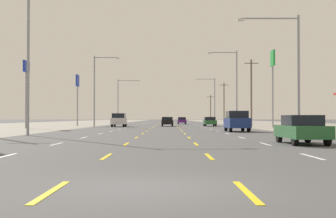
% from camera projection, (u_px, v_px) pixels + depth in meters
% --- Properties ---
extents(ground_plane, '(572.00, 572.00, 0.00)m').
position_uv_depth(ground_plane, '(165.00, 126.00, 74.76)').
color(ground_plane, '#4C4C4F').
extents(lot_apron_left, '(28.00, 440.00, 0.01)m').
position_uv_depth(lot_apron_left, '(11.00, 126.00, 74.69)').
color(lot_apron_left, gray).
rests_on(lot_apron_left, ground).
extents(lot_apron_right, '(28.00, 440.00, 0.01)m').
position_uv_depth(lot_apron_right, '(318.00, 126.00, 74.82)').
color(lot_apron_right, gray).
rests_on(lot_apron_right, ground).
extents(lane_markings, '(10.64, 227.60, 0.01)m').
position_uv_depth(lane_markings, '(165.00, 123.00, 113.25)').
color(lane_markings, white).
rests_on(lane_markings, ground).
extents(sedan_far_right_nearest, '(1.80, 4.50, 1.46)m').
position_uv_depth(sedan_far_right_nearest, '(300.00, 129.00, 23.38)').
color(sedan_far_right_nearest, '#235B2D').
rests_on(sedan_far_right_nearest, ground).
extents(suv_far_right_near, '(1.98, 4.90, 1.98)m').
position_uv_depth(suv_far_right_near, '(236.00, 121.00, 44.37)').
color(suv_far_right_near, navy).
rests_on(suv_far_right_near, ground).
extents(suv_far_left_mid, '(1.98, 4.90, 1.98)m').
position_uv_depth(suv_far_left_mid, '(118.00, 120.00, 68.59)').
color(suv_far_left_mid, silver).
rests_on(suv_far_left_mid, ground).
extents(sedan_center_turn_midfar, '(1.80, 4.50, 1.46)m').
position_uv_depth(sedan_center_turn_midfar, '(166.00, 121.00, 71.64)').
color(sedan_center_turn_midfar, black).
rests_on(sedan_center_turn_midfar, ground).
extents(sedan_far_right_far, '(1.80, 4.50, 1.46)m').
position_uv_depth(sedan_far_right_far, '(209.00, 121.00, 72.69)').
color(sedan_far_right_far, '#235B2D').
rests_on(sedan_far_right_far, ground).
extents(sedan_inner_right_farther, '(1.80, 4.50, 1.46)m').
position_uv_depth(sedan_inner_right_farther, '(181.00, 120.00, 97.68)').
color(sedan_inner_right_farther, '#4C196B').
rests_on(sedan_inner_right_farther, ground).
extents(sedan_center_turn_farthest, '(1.80, 4.50, 1.46)m').
position_uv_depth(sedan_center_turn_farthest, '(164.00, 120.00, 103.84)').
color(sedan_center_turn_farthest, '#235B2D').
rests_on(sedan_center_turn_farthest, ground).
extents(pole_sign_left_row_1, '(0.24, 2.18, 8.59)m').
position_uv_depth(pole_sign_left_row_1, '(25.00, 77.00, 58.92)').
color(pole_sign_left_row_1, gray).
rests_on(pole_sign_left_row_1, ground).
extents(pole_sign_left_row_2, '(0.24, 1.96, 8.60)m').
position_uv_depth(pole_sign_left_row_2, '(76.00, 87.00, 78.30)').
color(pole_sign_left_row_2, gray).
rests_on(pole_sign_left_row_2, ground).
extents(pole_sign_right_row_1, '(0.24, 1.90, 10.52)m').
position_uv_depth(pole_sign_right_row_1, '(271.00, 70.00, 63.20)').
color(pole_sign_right_row_1, gray).
rests_on(pole_sign_right_row_1, ground).
extents(streetlight_left_row_0, '(4.53, 0.26, 10.68)m').
position_uv_depth(streetlight_left_row_0, '(33.00, 53.00, 34.74)').
color(streetlight_left_row_0, gray).
rests_on(streetlight_left_row_0, ground).
extents(streetlight_right_row_0, '(4.71, 0.26, 9.05)m').
position_uv_depth(streetlight_right_row_0, '(290.00, 64.00, 34.77)').
color(streetlight_right_row_0, gray).
rests_on(streetlight_right_row_0, ground).
extents(streetlight_left_row_1, '(3.72, 0.26, 10.17)m').
position_uv_depth(streetlight_left_row_1, '(95.00, 86.00, 65.91)').
color(streetlight_left_row_1, gray).
rests_on(streetlight_left_row_1, ground).
extents(streetlight_right_row_1, '(4.25, 0.26, 10.89)m').
position_uv_depth(streetlight_right_row_1, '(233.00, 83.00, 65.97)').
color(streetlight_right_row_1, gray).
rests_on(streetlight_right_row_1, ground).
extents(streetlight_left_row_2, '(4.73, 0.26, 9.41)m').
position_uv_depth(streetlight_left_row_2, '(119.00, 98.00, 97.08)').
color(streetlight_left_row_2, gray).
rests_on(streetlight_left_row_2, ground).
extents(streetlight_right_row_2, '(4.18, 0.26, 9.69)m').
position_uv_depth(streetlight_right_row_2, '(211.00, 97.00, 97.13)').
color(streetlight_right_row_2, gray).
rests_on(streetlight_right_row_2, ground).
extents(utility_pole_right_row_1, '(2.20, 0.26, 10.49)m').
position_uv_depth(utility_pole_right_row_1, '(250.00, 92.00, 72.67)').
color(utility_pole_right_row_1, brown).
rests_on(utility_pole_right_row_1, ground).
extents(utility_pole_right_row_2, '(2.20, 0.26, 9.90)m').
position_uv_depth(utility_pole_right_row_2, '(223.00, 102.00, 112.57)').
color(utility_pole_right_row_2, brown).
rests_on(utility_pole_right_row_2, ground).
extents(utility_pole_right_row_3, '(2.20, 0.26, 8.11)m').
position_uv_depth(utility_pole_right_row_3, '(209.00, 108.00, 137.22)').
color(utility_pole_right_row_3, brown).
rests_on(utility_pole_right_row_3, ground).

